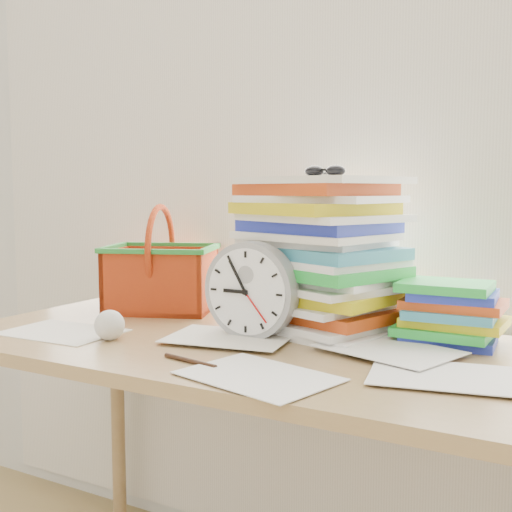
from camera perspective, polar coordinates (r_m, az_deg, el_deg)
The scene contains 10 objects.
curtain at distance 1.80m, azimuth 5.07°, elevation 12.42°, with size 2.40×0.01×2.50m, color silver.
desk at distance 1.51m, azimuth -1.15°, elevation -10.26°, with size 1.40×0.70×0.75m.
paper_stack at distance 1.56m, azimuth 5.76°, elevation 0.10°, with size 0.37×0.31×0.38m, color white, non-canonical shape.
clock at distance 1.48m, azimuth -0.43°, elevation -3.08°, with size 0.23×0.23×0.05m, color gray.
sunglasses at distance 1.54m, azimuth 6.14°, elevation 7.53°, with size 0.12×0.10×0.03m, color black, non-canonical shape.
book_stack at distance 1.51m, azimuth 16.90°, elevation -4.84°, with size 0.24×0.19×0.14m, color white, non-canonical shape.
basket at distance 1.85m, azimuth -8.45°, elevation -0.27°, with size 0.30×0.23×0.30m, color #BC3B12, non-canonical shape.
crumpled_ball at distance 1.52m, azimuth -12.91°, elevation -5.98°, with size 0.07×0.07×0.07m, color white.
pen at distance 1.30m, azimuth -5.89°, elevation -9.25°, with size 0.01×0.01×0.14m, color black.
scattered_papers at distance 1.49m, azimuth -1.16°, elevation -7.27°, with size 1.26×0.42×0.02m, color white, non-canonical shape.
Camera 1 is at (0.73, 0.35, 1.09)m, focal length 45.00 mm.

